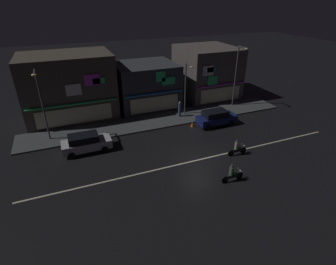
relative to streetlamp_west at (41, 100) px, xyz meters
name	(u,v)px	position (x,y,z in m)	size (l,w,h in m)	color
ground_plane	(197,160)	(11.66, -8.46, -4.21)	(140.00, 140.00, 0.00)	black
lane_divider_stripe	(197,160)	(11.66, -8.46, -4.20)	(28.40, 0.16, 0.01)	beige
sidewalk_far	(161,120)	(11.66, 0.36, -4.14)	(29.90, 3.93, 0.14)	#424447
storefront_left_block	(69,86)	(2.70, 5.62, -0.64)	(9.68, 6.76, 7.15)	#4C443A
storefront_center_block	(146,85)	(11.66, 5.60, -1.54)	(7.30, 6.72, 5.34)	#383A3F
storefront_right_block	(206,72)	(20.63, 6.23, -0.89)	(7.12, 7.98, 6.65)	#56514C
streetlamp_west	(41,100)	(0.00, 0.00, 0.00)	(0.44, 1.64, 6.87)	#47494C
streetlamp_mid	(186,84)	(14.93, 0.71, -0.45)	(0.44, 1.64, 6.01)	#47494C
streetlamp_east	(237,72)	(21.77, 0.92, 0.27)	(0.44, 1.64, 7.38)	#47494C
pedestrian_on_sidewalk	(180,109)	(14.02, 0.42, -3.23)	(0.34, 0.34, 1.80)	#334766
parked_car_near_kerb	(86,143)	(3.08, -3.28, -3.34)	(4.30, 1.98, 1.67)	silver
parked_car_trailing	(216,118)	(16.85, -2.92, -3.34)	(4.30, 1.98, 1.67)	navy
motorcycle_lead	(237,148)	(15.34, -8.96, -3.57)	(1.90, 0.60, 1.52)	black
motorcycle_following	(232,174)	(12.76, -12.01, -3.57)	(1.90, 0.60, 1.52)	black
traffic_cone	(192,124)	(14.30, -2.34, -3.93)	(0.36, 0.36, 0.55)	orange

